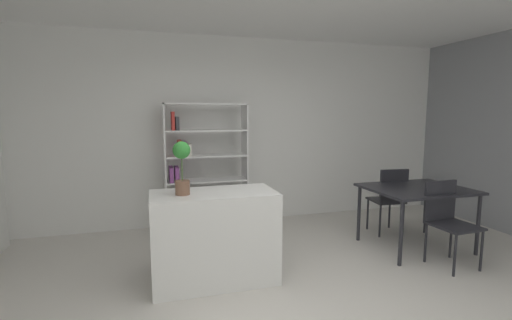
# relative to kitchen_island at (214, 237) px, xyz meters

# --- Properties ---
(ground_plane) EXTENTS (10.13, 10.13, 0.00)m
(ground_plane) POSITION_rel_kitchen_island_xyz_m (0.57, -0.84, -0.46)
(ground_plane) COLOR beige
(back_partition) EXTENTS (7.35, 0.06, 2.82)m
(back_partition) POSITION_rel_kitchen_island_xyz_m (0.57, 1.96, 0.95)
(back_partition) COLOR white
(back_partition) RESTS_ON ground_plane
(kitchen_island) EXTENTS (1.22, 0.61, 0.91)m
(kitchen_island) POSITION_rel_kitchen_island_xyz_m (0.00, 0.00, 0.00)
(kitchen_island) COLOR white
(kitchen_island) RESTS_ON ground_plane
(potted_plant_on_island) EXTENTS (0.17, 0.17, 0.51)m
(potted_plant_on_island) POSITION_rel_kitchen_island_xyz_m (-0.30, -0.02, 0.75)
(potted_plant_on_island) COLOR brown
(potted_plant_on_island) RESTS_ON kitchen_island
(open_bookshelf) EXTENTS (1.16, 0.35, 1.82)m
(open_bookshelf) POSITION_rel_kitchen_island_xyz_m (0.05, 1.60, 0.41)
(open_bookshelf) COLOR white
(open_bookshelf) RESTS_ON ground_plane
(dining_table) EXTENTS (1.20, 0.96, 0.77)m
(dining_table) POSITION_rel_kitchen_island_xyz_m (2.57, 0.19, 0.24)
(dining_table) COLOR #232328
(dining_table) RESTS_ON ground_plane
(dining_chair_far) EXTENTS (0.44, 0.44, 0.94)m
(dining_chair_far) POSITION_rel_kitchen_island_xyz_m (2.56, 0.70, 0.10)
(dining_chair_far) COLOR #232328
(dining_chair_far) RESTS_ON ground_plane
(dining_chair_near) EXTENTS (0.46, 0.47, 0.93)m
(dining_chair_near) POSITION_rel_kitchen_island_xyz_m (2.57, -0.31, 0.09)
(dining_chair_near) COLOR #232328
(dining_chair_near) RESTS_ON ground_plane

